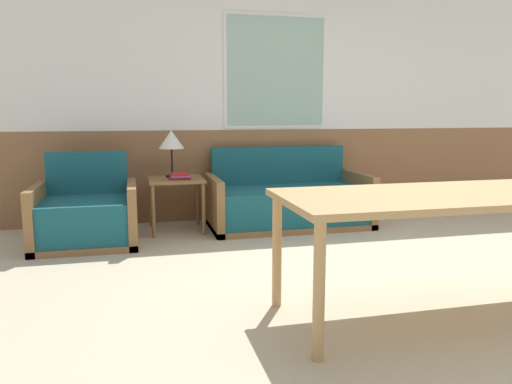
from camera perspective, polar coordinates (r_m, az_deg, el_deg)
ground_plane at (r=3.82m, az=18.49°, el=-10.19°), size 16.00×16.00×0.00m
wall_back at (r=5.99m, az=5.35°, el=10.33°), size 7.20×0.09×2.70m
couch at (r=5.47m, az=3.63°, el=-1.21°), size 1.72×0.89×0.84m
armchair at (r=4.97m, az=-18.83°, el=-2.68°), size 0.93×0.85×0.85m
side_table at (r=5.25m, az=-9.12°, el=0.62°), size 0.56×0.56×0.56m
table_lamp at (r=5.29m, az=-9.65°, el=5.81°), size 0.26×0.26×0.49m
book_stack at (r=5.13m, az=-8.70°, el=1.80°), size 0.22×0.17×0.07m
dining_table at (r=3.20m, az=21.20°, el=-1.28°), size 2.05×0.86×0.76m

